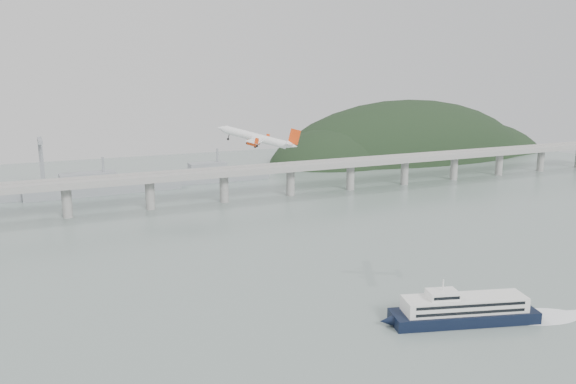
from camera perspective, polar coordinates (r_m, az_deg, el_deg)
ground at (r=203.88m, az=6.75°, el=-12.86°), size 900.00×900.00×0.00m
bridge at (r=375.96m, az=-9.59°, el=1.31°), size 800.00×22.00×23.90m
headland at (r=630.25m, az=12.90°, el=1.94°), size 365.00×155.00×156.00m
ferry at (r=209.38m, az=17.44°, el=-11.36°), size 82.74×33.28×16.01m
airliner at (r=239.02m, az=-3.07°, el=5.48°), size 32.27×30.72×11.30m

